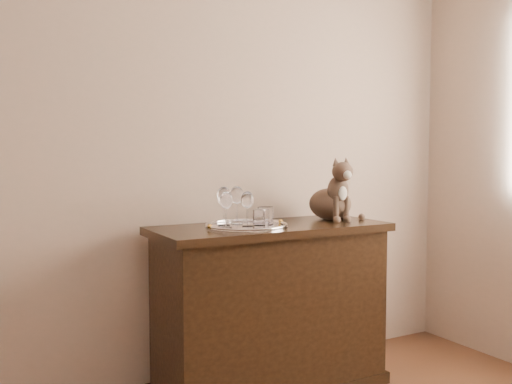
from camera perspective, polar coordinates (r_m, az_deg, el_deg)
wall_back at (r=2.89m, az=-12.06°, el=6.58°), size 4.00×0.10×2.70m
sideboard at (r=2.95m, az=1.48°, el=-11.51°), size 1.20×0.50×0.85m
tray at (r=2.77m, az=-0.96°, el=-3.50°), size 0.40×0.40×0.01m
wine_glass_a at (r=2.78m, az=-3.24°, el=-1.43°), size 0.07×0.07×0.19m
wine_glass_b at (r=2.85m, az=-1.92°, el=-1.30°), size 0.07×0.07×0.19m
wine_glass_c at (r=2.69m, az=-3.00°, el=-1.78°), size 0.07×0.07×0.17m
wine_glass_d at (r=2.75m, az=-0.87°, el=-1.69°), size 0.06×0.06×0.17m
tumbler_b at (r=2.69m, az=0.51°, el=-2.70°), size 0.08×0.08×0.09m
tumbler_c at (r=2.80m, az=0.94°, el=-2.41°), size 0.08×0.08×0.09m
cat at (r=3.12m, az=7.43°, el=0.37°), size 0.37×0.35×0.34m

